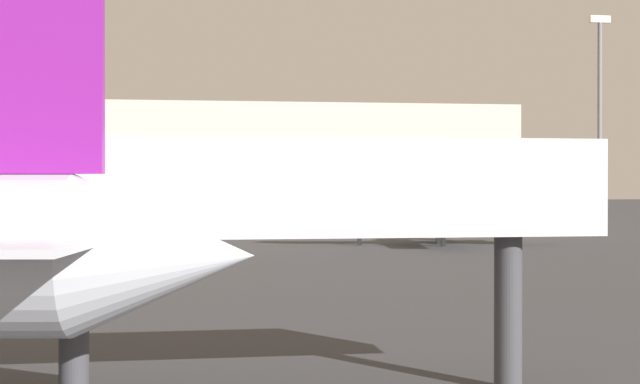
% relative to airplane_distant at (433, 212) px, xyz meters
% --- Properties ---
extents(airplane_distant, '(23.66, 16.70, 7.58)m').
position_rel_airplane_distant_xyz_m(airplane_distant, '(0.00, 0.00, 0.00)').
color(airplane_distant, '#B2BCCC').
rests_on(airplane_distant, ground_plane).
extents(jet_bridge, '(17.41, 2.85, 6.48)m').
position_rel_airplane_distant_xyz_m(jet_bridge, '(-20.26, -56.04, 2.13)').
color(jet_bridge, silver).
rests_on(jet_bridge, ground_plane).
extents(light_mast_right, '(2.40, 0.50, 24.40)m').
position_rel_airplane_distant_xyz_m(light_mast_right, '(26.22, 24.93, 10.71)').
color(light_mast_right, slate).
rests_on(light_mast_right, ground_plane).
extents(terminal_building, '(80.04, 26.82, 14.59)m').
position_rel_airplane_distant_xyz_m(terminal_building, '(-21.36, 43.22, 4.49)').
color(terminal_building, beige).
rests_on(terminal_building, ground_plane).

